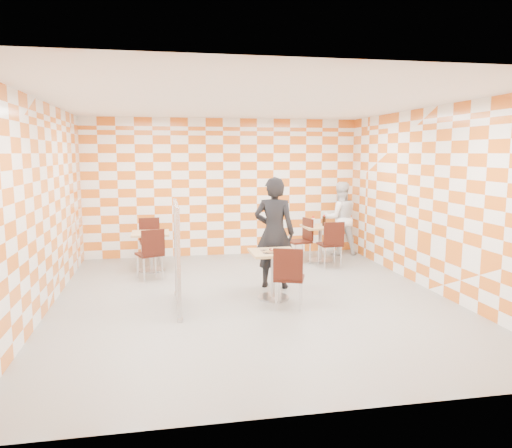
% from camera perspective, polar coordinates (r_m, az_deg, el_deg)
% --- Properties ---
extents(room_shell, '(7.00, 7.00, 7.00)m').
position_cam_1_polar(room_shell, '(8.10, -1.15, 2.77)').
color(room_shell, gray).
rests_on(room_shell, ground).
extents(main_table, '(0.70, 0.70, 0.75)m').
position_cam_1_polar(main_table, '(7.76, 2.02, -4.89)').
color(main_table, tan).
rests_on(main_table, ground).
extents(second_table, '(0.70, 0.70, 0.75)m').
position_cam_1_polar(second_table, '(10.49, 7.35, -1.52)').
color(second_table, tan).
rests_on(second_table, ground).
extents(empty_table, '(0.70, 0.70, 0.75)m').
position_cam_1_polar(empty_table, '(9.78, -11.94, -2.33)').
color(empty_table, tan).
rests_on(empty_table, ground).
extents(chair_main_front, '(0.54, 0.55, 0.92)m').
position_cam_1_polar(chair_main_front, '(7.20, 3.76, -5.65)').
color(chair_main_front, '#35110A').
rests_on(chair_main_front, ground).
extents(chair_second_front, '(0.44, 0.45, 0.92)m').
position_cam_1_polar(chair_second_front, '(9.93, 8.66, -1.89)').
color(chair_second_front, '#35110A').
rests_on(chair_second_front, ground).
extents(chair_second_side, '(0.50, 0.50, 0.92)m').
position_cam_1_polar(chair_second_side, '(10.30, 5.41, -1.47)').
color(chair_second_side, '#35110A').
rests_on(chair_second_side, ground).
extents(chair_empty_near, '(0.55, 0.55, 0.92)m').
position_cam_1_polar(chair_empty_near, '(9.07, -11.89, -2.92)').
color(chair_empty_near, '#35110A').
rests_on(chair_empty_near, ground).
extents(chair_empty_far, '(0.46, 0.47, 0.92)m').
position_cam_1_polar(chair_empty_far, '(10.50, -12.02, -1.43)').
color(chair_empty_far, '#35110A').
rests_on(chair_empty_far, ground).
extents(partition, '(0.08, 1.38, 1.55)m').
position_cam_1_polar(partition, '(7.32, -9.00, -3.52)').
color(partition, white).
rests_on(partition, ground).
extents(man_dark, '(0.80, 0.67, 1.87)m').
position_cam_1_polar(man_dark, '(8.34, 2.10, -1.00)').
color(man_dark, black).
rests_on(man_dark, ground).
extents(man_white, '(0.83, 0.66, 1.62)m').
position_cam_1_polar(man_white, '(11.25, 9.58, 0.65)').
color(man_white, white).
rests_on(man_white, ground).
extents(pizza_on_foil, '(0.40, 0.40, 0.04)m').
position_cam_1_polar(pizza_on_foil, '(7.69, 2.05, -3.04)').
color(pizza_on_foil, silver).
rests_on(pizza_on_foil, main_table).
extents(sport_bottle, '(0.06, 0.06, 0.20)m').
position_cam_1_polar(sport_bottle, '(10.45, 6.54, 0.29)').
color(sport_bottle, white).
rests_on(sport_bottle, second_table).
extents(soda_bottle, '(0.07, 0.07, 0.23)m').
position_cam_1_polar(soda_bottle, '(10.47, 7.78, 0.35)').
color(soda_bottle, black).
rests_on(soda_bottle, second_table).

